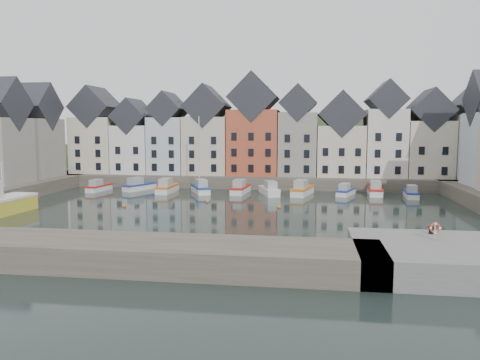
% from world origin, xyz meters
% --- Properties ---
extents(ground, '(260.00, 260.00, 0.00)m').
position_xyz_m(ground, '(0.00, 0.00, 0.00)').
color(ground, black).
rests_on(ground, ground).
extents(far_quay, '(90.00, 16.00, 2.00)m').
position_xyz_m(far_quay, '(0.00, 30.00, 1.00)').
color(far_quay, '#494238').
rests_on(far_quay, ground).
extents(near_wall, '(50.00, 6.00, 2.00)m').
position_xyz_m(near_wall, '(-10.00, -22.00, 1.00)').
color(near_wall, '#494238').
rests_on(near_wall, ground).
extents(hillside, '(153.60, 70.40, 64.00)m').
position_xyz_m(hillside, '(0.02, 56.00, -17.96)').
color(hillside, '#222D16').
rests_on(hillside, ground).
extents(far_terrace, '(72.37, 8.16, 17.78)m').
position_xyz_m(far_terrace, '(3.21, 28.00, 8.88)').
color(far_terrace, beige).
rests_on(far_terrace, far_quay).
extents(left_terrace, '(7.65, 17.00, 15.69)m').
position_xyz_m(left_terrace, '(-36.00, 13.50, 8.88)').
color(left_terrace, gray).
rests_on(left_terrace, left_quay).
extents(mooring_buoys, '(20.50, 5.50, 0.50)m').
position_xyz_m(mooring_buoys, '(-4.00, 5.33, 0.15)').
color(mooring_buoys, '#CD6918').
rests_on(mooring_buoys, ground).
extents(boat_a, '(2.40, 5.81, 2.17)m').
position_xyz_m(boat_a, '(-24.08, 16.99, 0.65)').
color(boat_a, silver).
rests_on(boat_a, ground).
extents(boat_b, '(4.34, 6.46, 2.39)m').
position_xyz_m(boat_b, '(-17.96, 18.92, 0.71)').
color(boat_b, silver).
rests_on(boat_b, ground).
extents(boat_c, '(2.13, 6.70, 2.57)m').
position_xyz_m(boat_c, '(-12.53, 16.99, 0.76)').
color(boat_c, silver).
rests_on(boat_c, ground).
extents(boat_d, '(4.48, 6.68, 12.29)m').
position_xyz_m(boat_d, '(-7.10, 17.15, 0.80)').
color(boat_d, silver).
rests_on(boat_d, ground).
extents(boat_e, '(2.64, 6.64, 2.49)m').
position_xyz_m(boat_e, '(-0.83, 17.67, 0.74)').
color(boat_e, silver).
rests_on(boat_e, ground).
extents(boat_f, '(3.95, 6.70, 2.46)m').
position_xyz_m(boat_f, '(3.84, 16.62, 0.73)').
color(boat_f, silver).
rests_on(boat_f, ground).
extents(boat_g, '(3.71, 7.21, 2.65)m').
position_xyz_m(boat_g, '(8.80, 17.28, 0.79)').
color(boat_g, silver).
rests_on(boat_g, ground).
extents(boat_h, '(3.44, 5.70, 2.09)m').
position_xyz_m(boat_h, '(15.35, 17.80, 0.62)').
color(boat_h, silver).
rests_on(boat_h, ground).
extents(boat_i, '(2.34, 6.60, 2.50)m').
position_xyz_m(boat_i, '(19.84, 18.94, 0.74)').
color(boat_i, silver).
rests_on(boat_i, ground).
extents(boat_j, '(2.10, 5.64, 2.12)m').
position_xyz_m(boat_j, '(24.74, 16.83, 0.63)').
color(boat_j, silver).
rests_on(boat_j, ground).
extents(mooring_bollard, '(0.48, 0.48, 0.56)m').
position_xyz_m(mooring_bollard, '(19.27, -16.50, 2.31)').
color(mooring_bollard, black).
rests_on(mooring_bollard, near_quay).
extents(life_ring_post, '(0.80, 0.17, 1.30)m').
position_xyz_m(life_ring_post, '(19.03, -18.53, 2.86)').
color(life_ring_post, gray).
rests_on(life_ring_post, near_quay).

